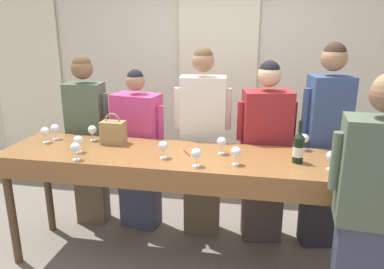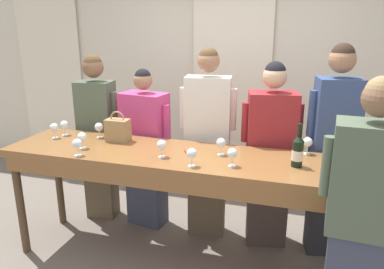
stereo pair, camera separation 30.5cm
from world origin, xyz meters
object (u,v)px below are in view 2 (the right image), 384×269
wine_bottle (298,151)px  guest_cream_sweater (208,143)px  wine_glass_front_left (99,127)px  wine_glass_by_bottle (232,154)px  wine_glass_front_right (64,125)px  wine_glass_near_host (82,137)px  wine_glass_back_left (192,154)px  guest_striped_shirt (270,156)px  wine_glass_back_right (77,144)px  wine_glass_back_mid (54,128)px  wine_glass_center_right (308,142)px  wine_glass_center_mid (162,145)px  guest_navy_coat (332,150)px  guest_pink_top (146,150)px  guest_olive_jacket (98,136)px  host_pouring (363,223)px  tasting_bar (189,166)px  wine_glass_center_left (221,143)px  handbag (118,130)px  wine_glass_front_mid (330,162)px

wine_bottle → guest_cream_sweater: size_ratio=0.18×
wine_glass_front_left → wine_glass_by_bottle: size_ratio=1.00×
wine_glass_front_right → wine_glass_near_host: size_ratio=1.00×
wine_glass_back_left → guest_striped_shirt: 0.96m
wine_glass_front_right → wine_glass_back_right: 0.64m
wine_glass_back_mid → wine_glass_back_right: (0.48, -0.35, 0.00)m
wine_glass_center_right → wine_glass_back_left: 0.98m
wine_glass_back_mid → wine_glass_by_bottle: bearing=-7.4°
wine_glass_back_right → wine_glass_back_left: bearing=2.7°
wine_glass_center_mid → guest_cream_sweater: (0.20, 0.66, -0.17)m
wine_glass_center_mid → guest_navy_coat: bearing=26.7°
wine_glass_center_mid → guest_pink_top: bearing=123.6°
wine_glass_back_left → guest_cream_sweater: guest_cream_sweater is taller
wine_bottle → wine_glass_center_mid: bearing=-174.2°
guest_olive_jacket → wine_glass_by_bottle: bearing=-24.2°
wine_glass_back_mid → host_pouring: (2.57, -0.61, -0.21)m
tasting_bar → wine_glass_near_host: (-0.92, -0.09, 0.19)m
host_pouring → wine_glass_front_left: bearing=161.2°
wine_glass_center_left → guest_striped_shirt: (0.35, 0.47, -0.24)m
tasting_bar → handbag: 0.77m
wine_glass_center_left → wine_glass_front_mid: bearing=-13.0°
host_pouring → guest_pink_top: bearing=150.0°
guest_pink_top → wine_glass_front_left: bearing=-132.0°
wine_glass_center_left → wine_glass_back_mid: size_ratio=1.00×
handbag → wine_glass_back_mid: size_ratio=1.96×
wine_glass_center_mid → wine_glass_back_left: 0.31m
wine_glass_back_left → wine_glass_by_bottle: 0.30m
wine_glass_front_left → wine_glass_by_bottle: same height
wine_glass_back_mid → guest_navy_coat: size_ratio=0.07×
wine_bottle → guest_cream_sweater: guest_cream_sweater is taller
wine_glass_center_right → guest_navy_coat: 0.35m
wine_glass_center_mid → guest_olive_jacket: 1.19m
wine_glass_center_right → wine_glass_near_host: 1.87m
wine_glass_front_left → wine_glass_center_left: same height
wine_glass_back_left → guest_striped_shirt: bearing=57.2°
guest_striped_shirt → guest_navy_coat: bearing=0.0°
wine_bottle → wine_glass_front_left: wine_bottle is taller
guest_striped_shirt → wine_glass_center_left: bearing=-126.7°
tasting_bar → guest_navy_coat: (1.12, 0.57, 0.07)m
wine_glass_front_left → wine_glass_back_right: 0.50m
wine_glass_near_host → guest_striped_shirt: size_ratio=0.08×
host_pouring → wine_glass_back_mid: bearing=166.6°
wine_glass_center_mid → wine_glass_back_right: (-0.66, -0.17, 0.00)m
wine_glass_front_left → wine_glass_by_bottle: bearing=-15.0°
tasting_bar → wine_glass_back_right: bearing=-163.0°
handbag → guest_cream_sweater: 0.84m
tasting_bar → handbag: bearing=165.8°
wine_glass_front_mid → guest_cream_sweater: 1.26m
wine_glass_front_left → wine_glass_center_left: bearing=-6.4°
wine_glass_center_left → wine_glass_center_right: same height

